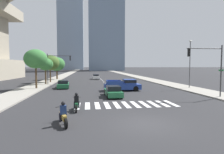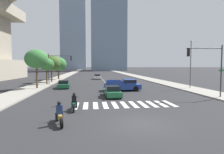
% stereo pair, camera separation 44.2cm
% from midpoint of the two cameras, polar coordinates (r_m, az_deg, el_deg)
% --- Properties ---
extents(ground_plane, '(800.00, 800.00, 0.00)m').
position_cam_midpoint_polar(ground_plane, '(12.14, 9.06, -14.14)').
color(ground_plane, '#28282B').
extents(sidewalk_east, '(4.00, 260.00, 0.15)m').
position_cam_midpoint_polar(sidewalk_east, '(44.13, 13.33, -1.23)').
color(sidewalk_east, gray).
rests_on(sidewalk_east, ground).
extents(sidewalk_west, '(4.00, 260.00, 0.15)m').
position_cam_midpoint_polar(sidewalk_west, '(42.21, -19.87, -1.56)').
color(sidewalk_west, gray).
rests_on(sidewalk_west, ground).
extents(crosswalk_near, '(9.45, 2.99, 0.01)m').
position_cam_midpoint_polar(crosswalk_near, '(17.60, 3.60, -8.52)').
color(crosswalk_near, silver).
rests_on(crosswalk_near, ground).
extents(lane_divider_center, '(0.14, 50.00, 0.01)m').
position_cam_midpoint_polar(lane_divider_center, '(45.16, -3.28, -1.13)').
color(lane_divider_center, silver).
rests_on(lane_divider_center, ground).
extents(motorcycle_lead, '(0.70, 2.14, 1.49)m').
position_cam_midpoint_polar(motorcycle_lead, '(15.55, -11.74, -8.01)').
color(motorcycle_lead, black).
rests_on(motorcycle_lead, ground).
extents(motorcycle_trailing, '(0.99, 2.17, 1.49)m').
position_cam_midpoint_polar(motorcycle_trailing, '(12.14, -15.97, -11.38)').
color(motorcycle_trailing, black).
rests_on(motorcycle_trailing, ground).
extents(pickup_truck, '(5.31, 2.13, 1.67)m').
position_cam_midpoint_polar(pickup_truck, '(27.10, 3.26, -2.53)').
color(pickup_truck, navy).
rests_on(pickup_truck, ground).
extents(sedan_white_0, '(1.84, 4.58, 1.32)m').
position_cam_midpoint_polar(sedan_white_0, '(50.28, -5.27, 0.04)').
color(sedan_white_0, silver).
rests_on(sedan_white_0, ground).
extents(sedan_green_1, '(1.84, 4.50, 1.29)m').
position_cam_midpoint_polar(sedan_green_1, '(22.02, -0.25, -4.52)').
color(sedan_green_1, '#1E6038').
rests_on(sedan_green_1, ground).
extents(sedan_green_2, '(2.15, 4.80, 1.26)m').
position_cam_midpoint_polar(sedan_green_2, '(31.41, -15.26, -2.24)').
color(sedan_green_2, '#1E6038').
rests_on(sedan_green_2, ground).
extents(traffic_signal_near, '(4.51, 0.28, 5.84)m').
position_cam_midpoint_polar(traffic_signal_near, '(23.21, 27.31, 4.30)').
color(traffic_signal_near, '#333335').
rests_on(traffic_signal_near, sidewalk_east).
extents(traffic_signal_far, '(4.80, 0.28, 5.81)m').
position_cam_midpoint_polar(traffic_signal_far, '(37.04, -17.13, 4.12)').
color(traffic_signal_far, '#333335').
rests_on(traffic_signal_far, sidewalk_west).
extents(street_lamp_east, '(0.50, 0.24, 7.55)m').
position_cam_midpoint_polar(street_lamp_east, '(31.90, 22.65, 4.79)').
color(street_lamp_east, '#3F3F42').
rests_on(street_lamp_east, sidewalk_east).
extents(street_tree_nearest, '(3.50, 3.50, 6.07)m').
position_cam_midpoint_polar(street_tree_nearest, '(31.11, -22.97, 5.17)').
color(street_tree_nearest, '#4C3823').
rests_on(street_tree_nearest, sidewalk_west).
extents(street_tree_second, '(2.81, 2.81, 5.00)m').
position_cam_midpoint_polar(street_tree_second, '(37.49, -20.27, 3.71)').
color(street_tree_second, '#4C3823').
rests_on(street_tree_second, sidewalk_west).
extents(street_tree_third, '(3.92, 3.92, 5.83)m').
position_cam_midpoint_polar(street_tree_third, '(41.80, -18.95, 4.21)').
color(street_tree_third, '#4C3823').
rests_on(street_tree_third, sidewalk_west).
extents(street_tree_fourth, '(4.23, 4.23, 5.74)m').
position_cam_midpoint_polar(street_tree_fourth, '(50.01, -17.05, 3.86)').
color(street_tree_fourth, '#4C3823').
rests_on(street_tree_fourth, sidewalk_west).
extents(street_tree_fifth, '(3.18, 3.18, 5.47)m').
position_cam_midpoint_polar(street_tree_fifth, '(50.75, -16.92, 4.03)').
color(street_tree_fifth, '#4C3823').
rests_on(street_tree_fifth, sidewalk_west).
extents(office_tower_left_skyline, '(22.71, 21.48, 83.66)m').
position_cam_midpoint_polar(office_tower_left_skyline, '(182.62, -12.66, 15.36)').
color(office_tower_left_skyline, '#8C9EB2').
rests_on(office_tower_left_skyline, ground).
extents(office_tower_center_skyline, '(25.46, 21.74, 94.08)m').
position_cam_midpoint_polar(office_tower_center_skyline, '(145.16, -2.13, 18.27)').
color(office_tower_center_skyline, slate).
rests_on(office_tower_center_skyline, ground).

